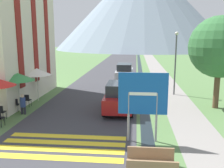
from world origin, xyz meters
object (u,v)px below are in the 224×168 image
object	(u,v)px
person_seated_near	(23,103)
cafe_chair_far_left	(27,99)
parked_car_near	(119,97)
parked_car_far	(125,72)
tree_by_path	(220,47)
streetlamp	(176,58)
cafe_umbrella_middle_green	(18,77)
road_sign	(143,98)
cafe_umbrella_rear_white	(37,72)
cafe_chair_middle	(16,104)
footbridge	(151,165)
cafe_chair_near_left	(1,111)

from	to	relation	value
person_seated_near	cafe_chair_far_left	bearing A→B (deg)	106.34
parked_car_near	parked_car_far	size ratio (longest dim) A/B	0.94
person_seated_near	tree_by_path	world-z (taller)	tree_by_path
streetlamp	cafe_umbrella_middle_green	bearing A→B (deg)	-151.09
road_sign	cafe_chair_far_left	distance (m)	9.04
cafe_chair_far_left	streetlamp	bearing A→B (deg)	-3.56
cafe_umbrella_middle_green	cafe_umbrella_rear_white	distance (m)	2.76
parked_car_far	cafe_chair_middle	size ratio (longest dim) A/B	5.13
cafe_chair_far_left	person_seated_near	size ratio (longest dim) A/B	0.68
cafe_umbrella_middle_green	person_seated_near	size ratio (longest dim) A/B	1.96
cafe_chair_middle	person_seated_near	bearing A→B (deg)	-36.05
road_sign	streetlamp	distance (m)	9.88
road_sign	cafe_umbrella_middle_green	bearing A→B (deg)	153.27
cafe_chair_far_left	road_sign	bearing A→B (deg)	-60.50
road_sign	footbridge	distance (m)	3.10
road_sign	cafe_umbrella_rear_white	size ratio (longest dim) A/B	1.30
parked_car_near	cafe_umbrella_middle_green	size ratio (longest dim) A/B	1.69
tree_by_path	footbridge	bearing A→B (deg)	-119.15
streetlamp	footbridge	bearing A→B (deg)	-101.85
parked_car_near	cafe_umbrella_rear_white	bearing A→B (deg)	161.79
cafe_umbrella_middle_green	cafe_umbrella_rear_white	bearing A→B (deg)	88.19
footbridge	person_seated_near	bearing A→B (deg)	141.49
parked_car_far	tree_by_path	xyz separation A→B (m)	(6.43, -9.62, 3.05)
parked_car_near	person_seated_near	distance (m)	5.84
cafe_chair_near_left	cafe_umbrella_rear_white	bearing A→B (deg)	90.18
parked_car_near	tree_by_path	distance (m)	7.08
streetlamp	tree_by_path	bearing A→B (deg)	-59.28
cafe_chair_near_left	streetlamp	xyz separation A→B (m)	(10.59, 7.31, 2.46)
streetlamp	tree_by_path	xyz separation A→B (m)	(2.15, -3.62, 0.99)
cafe_chair_near_left	tree_by_path	distance (m)	13.70
road_sign	cafe_umbrella_rear_white	distance (m)	9.86
parked_car_far	cafe_chair_near_left	distance (m)	14.73
tree_by_path	cafe_umbrella_middle_green	bearing A→B (deg)	-170.62
footbridge	cafe_chair_far_left	size ratio (longest dim) A/B	2.00
person_seated_near	streetlamp	distance (m)	11.81
cafe_chair_far_left	person_seated_near	world-z (taller)	person_seated_near
cafe_umbrella_middle_green	tree_by_path	bearing A→B (deg)	9.38
cafe_chair_far_left	cafe_umbrella_rear_white	distance (m)	2.34
cafe_umbrella_middle_green	tree_by_path	size ratio (longest dim) A/B	0.41
road_sign	tree_by_path	xyz separation A→B (m)	(4.92, 5.82, 1.97)
cafe_chair_near_left	tree_by_path	world-z (taller)	tree_by_path
cafe_chair_near_left	cafe_umbrella_rear_white	size ratio (longest dim) A/B	0.36
parked_car_near	parked_car_far	xyz separation A→B (m)	(-0.17, 10.90, 0.00)
road_sign	cafe_chair_middle	distance (m)	8.69
road_sign	streetlamp	world-z (taller)	streetlamp
cafe_chair_near_left	tree_by_path	size ratio (longest dim) A/B	0.14
person_seated_near	parked_car_near	bearing A→B (deg)	12.45
parked_car_far	cafe_umbrella_rear_white	xyz separation A→B (m)	(-5.89, -8.91, 1.22)
footbridge	streetlamp	bearing A→B (deg)	78.15
road_sign	cafe_chair_middle	xyz separation A→B (m)	(-7.71, 3.71, -1.48)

